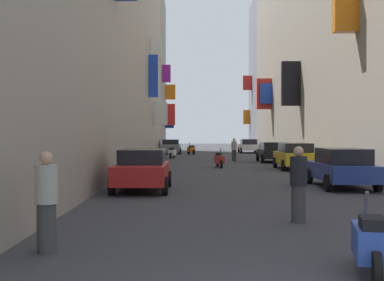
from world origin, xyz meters
TOP-DOWN VIEW (x-y plane):
  - ground_plane at (0.00, 30.00)m, footprint 140.00×140.00m
  - building_left_near at (-8.00, 24.70)m, footprint 7.12×49.40m
  - building_left_mid_b at (-7.98, 54.77)m, footprint 7.20×10.47m
  - building_right_mid_a at (8.00, 31.37)m, footprint 7.28×41.26m
  - building_right_mid_b at (7.99, 56.00)m, footprint 7.01×8.01m
  - parked_car_black at (3.82, 32.62)m, footprint 2.03×4.00m
  - parked_car_blue at (3.66, 15.17)m, footprint 1.89×4.33m
  - parked_car_grey at (-3.90, 47.45)m, footprint 1.95×4.37m
  - parked_car_white at (3.96, 50.37)m, footprint 1.89×4.38m
  - parked_car_yellow at (3.85, 25.07)m, footprint 1.89×4.38m
  - parked_car_red at (-3.57, 14.15)m, footprint 1.91×4.03m
  - scooter_red at (-0.24, 26.81)m, footprint 0.55×2.00m
  - scooter_blue at (0.67, 3.05)m, footprint 0.66×1.84m
  - scooter_white at (-3.41, 38.07)m, footprint 0.61×1.89m
  - scooter_orange at (-1.92, 46.21)m, footprint 0.81×1.75m
  - pedestrian_near_left at (-4.27, 4.47)m, footprint 0.53×0.53m
  - pedestrian_near_right at (1.18, 33.84)m, footprint 0.54×0.54m
  - pedestrian_mid_street at (0.54, 7.50)m, footprint 0.48×0.48m

SIDE VIEW (x-z plane):
  - ground_plane at x=0.00m, z-range 0.00..0.00m
  - scooter_orange at x=-1.92m, z-range -0.10..1.03m
  - scooter_blue at x=0.67m, z-range -0.10..1.03m
  - scooter_white at x=-3.41m, z-range -0.10..1.03m
  - scooter_red at x=-0.24m, z-range -0.10..1.03m
  - parked_car_black at x=3.82m, z-range 0.04..1.42m
  - parked_car_white at x=3.96m, z-range 0.04..1.44m
  - parked_car_grey at x=-3.90m, z-range 0.05..1.45m
  - parked_car_red at x=-3.57m, z-range 0.04..1.48m
  - parked_car_blue at x=3.66m, z-range 0.04..1.48m
  - parked_car_yellow at x=3.85m, z-range 0.04..1.50m
  - pedestrian_near_right at x=1.18m, z-range 0.00..1.65m
  - pedestrian_near_left at x=-4.27m, z-range 0.00..1.69m
  - pedestrian_mid_street at x=0.54m, z-range 0.00..1.70m
  - building_right_mid_b at x=7.99m, z-range 0.00..16.96m
  - building_left_mid_b at x=-7.98m, z-range -0.01..17.22m
  - building_left_near at x=-8.00m, z-range 0.00..17.84m
  - building_right_mid_a at x=8.00m, z-range -0.01..21.79m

